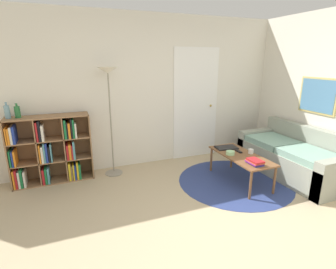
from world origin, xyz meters
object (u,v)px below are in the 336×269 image
Objects in this scene: cup at (251,151)px; bookshelf at (50,151)px; coffee_table at (241,158)px; bottle_middle at (17,112)px; floor_lamp at (109,85)px; bottle_left at (7,112)px; bowl at (230,153)px; couch at (294,158)px; laptop at (226,148)px.

bookshelf is at bearing 159.03° from cup.
bottle_middle is at bearing 159.83° from coffee_table.
bottle_left is at bearing 176.18° from floor_lamp.
bottle_middle is at bearing 160.30° from bowl.
cup is 3.51m from bottle_middle.
bookshelf is at bearing 162.24° from couch.
bowl reaches higher than laptop.
laptop is (-0.03, 0.36, 0.05)m from coffee_table.
bottle_left reaches higher than bookshelf.
floor_lamp is 2.14m from bowl.
bottle_middle is at bearing 175.77° from floor_lamp.
bottle_middle is at bearing 160.88° from cup.
couch is at bearing -4.76° from coffee_table.
floor_lamp is at bearing 152.23° from cup.
floor_lamp is 2.32m from coffee_table.
bookshelf is at bearing -1.62° from bottle_left.
couch is 4.47m from bottle_left.
laptop is at bearing 67.42° from bowl.
bookshelf reaches higher than couch.
bowl is at bearing -18.93° from bottle_left.
bottle_left reaches higher than bowl.
couch is at bearing -17.76° from bookshelf.
bowl is 1.70× the size of cup.
bottle_middle is at bearing 165.85° from laptop.
floor_lamp is at bearing 149.84° from coffee_table.
floor_lamp is 4.70× the size of laptop.
couch is at bearing -16.04° from bottle_left.
bowl is at bearing -19.70° from bottle_middle.
coffee_table is 3.36m from bottle_middle.
couch is at bearing -23.10° from laptop.
laptop is 0.30m from bowl.
bottle_middle is (-2.93, 1.05, 0.66)m from bowl.
bowl is (-0.12, -0.28, 0.02)m from laptop.
cup is 3.63m from bottle_left.
coffee_table is 0.20m from cup.
bottle_middle is at bearing 177.63° from bookshelf.
bowl is at bearing 166.31° from cup.
bottle_left is (-3.06, 1.05, 0.67)m from bowl.
bowl is at bearing 150.64° from coffee_table.
laptop is 2.81× the size of bowl.
coffee_table is 2.98× the size of laptop.
cup is (0.32, -0.08, 0.01)m from bowl.
bottle_middle reaches higher than laptop.
bottle_left is at bearing 178.38° from bookshelf.
couch is 1.19m from bowl.
bottle_left is (-3.38, 1.13, 0.67)m from cup.
floor_lamp is at bearing 159.01° from laptop.
floor_lamp reaches higher than laptop.
bottle_left is 1.11× the size of bottle_middle.
bottle_left reaches higher than laptop.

